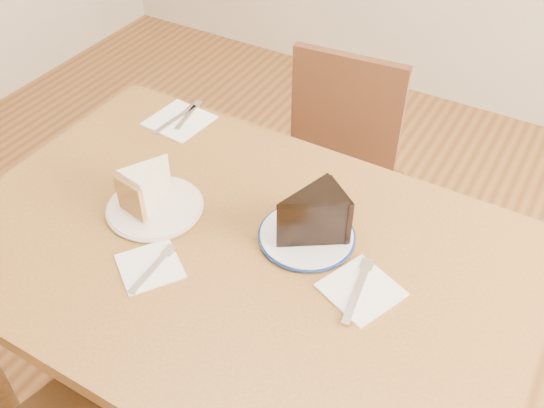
{
  "coord_description": "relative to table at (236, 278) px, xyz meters",
  "views": [
    {
      "loc": [
        0.51,
        -0.71,
        1.65
      ],
      "look_at": [
        0.03,
        0.11,
        0.8
      ],
      "focal_mm": 40.0,
      "sensor_mm": 36.0,
      "label": 1
    }
  ],
  "objects": [
    {
      "name": "table",
      "position": [
        0.0,
        0.0,
        0.0
      ],
      "size": [
        1.2,
        0.8,
        0.75
      ],
      "color": "#523416",
      "rests_on": "ground"
    },
    {
      "name": "fork_cream",
      "position": [
        -0.1,
        -0.14,
        0.1
      ],
      "size": [
        0.02,
        0.14,
        0.0
      ],
      "primitive_type": "cube",
      "rotation": [
        0.0,
        0.0,
        0.04
      ],
      "color": "silver",
      "rests_on": "napkin_cream"
    },
    {
      "name": "chair_far",
      "position": [
        -0.06,
        0.61,
        -0.19
      ],
      "size": [
        0.44,
        0.44,
        0.83
      ],
      "rotation": [
        0.0,
        0.0,
        3.24
      ],
      "color": "#331A0F",
      "rests_on": "ground"
    },
    {
      "name": "plate_cream",
      "position": [
        -0.21,
        0.01,
        0.1
      ],
      "size": [
        0.2,
        0.2,
        0.01
      ],
      "primitive_type": "cylinder",
      "color": "silver",
      "rests_on": "table"
    },
    {
      "name": "plate_navy",
      "position": [
        0.12,
        0.1,
        0.1
      ],
      "size": [
        0.2,
        0.2,
        0.01
      ],
      "primitive_type": "cylinder",
      "color": "white",
      "rests_on": "table"
    },
    {
      "name": "chocolate_cake",
      "position": [
        0.12,
        0.09,
        0.16
      ],
      "size": [
        0.16,
        0.16,
        0.11
      ],
      "primitive_type": null,
      "rotation": [
        0.0,
        0.0,
        2.5
      ],
      "color": "black",
      "rests_on": "plate_navy"
    },
    {
      "name": "napkin_navy",
      "position": [
        0.28,
        0.03,
        0.1
      ],
      "size": [
        0.17,
        0.17,
        0.0
      ],
      "primitive_type": "cube",
      "rotation": [
        0.0,
        0.0,
        -0.38
      ],
      "color": "white",
      "rests_on": "table"
    },
    {
      "name": "knife_navy",
      "position": [
        0.27,
        0.02,
        0.1
      ],
      "size": [
        0.04,
        0.17,
        0.0
      ],
      "primitive_type": "cube",
      "rotation": [
        0.0,
        0.0,
        0.15
      ],
      "color": "silver",
      "rests_on": "napkin_navy"
    },
    {
      "name": "knife_spare",
      "position": [
        -0.38,
        0.31,
        0.1
      ],
      "size": [
        0.03,
        0.16,
        0.0
      ],
      "primitive_type": "cube",
      "rotation": [
        0.0,
        0.0,
        -0.08
      ],
      "color": "silver",
      "rests_on": "napkin_spare"
    },
    {
      "name": "carrot_cake",
      "position": [
        -0.22,
        0.02,
        0.15
      ],
      "size": [
        0.09,
        0.12,
        0.09
      ],
      "primitive_type": null,
      "rotation": [
        0.0,
        0.0,
        -0.18
      ],
      "color": "#F1E2C7",
      "rests_on": "plate_cream"
    },
    {
      "name": "fork_spare",
      "position": [
        -0.36,
        0.34,
        0.1
      ],
      "size": [
        0.04,
        0.14,
        0.0
      ],
      "primitive_type": "cube",
      "rotation": [
        0.0,
        0.0,
        0.19
      ],
      "color": "silver",
      "rests_on": "napkin_spare"
    },
    {
      "name": "napkin_spare",
      "position": [
        -0.37,
        0.31,
        0.1
      ],
      "size": [
        0.16,
        0.16,
        0.0
      ],
      "primitive_type": "cube",
      "rotation": [
        0.0,
        0.0,
        -0.09
      ],
      "color": "white",
      "rests_on": "table"
    },
    {
      "name": "napkin_cream",
      "position": [
        -0.11,
        -0.13,
        0.1
      ],
      "size": [
        0.16,
        0.16,
        0.0
      ],
      "primitive_type": "cube",
      "rotation": [
        0.0,
        0.0,
        0.96
      ],
      "color": "white",
      "rests_on": "table"
    }
  ]
}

